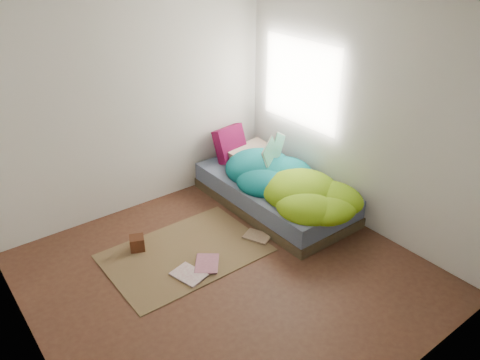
% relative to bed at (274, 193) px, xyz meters
% --- Properties ---
extents(ground, '(3.50, 3.50, 0.00)m').
position_rel_bed_xyz_m(ground, '(-1.22, -0.72, -0.17)').
color(ground, '#46261B').
rests_on(ground, ground).
extents(room_walls, '(3.54, 3.54, 2.62)m').
position_rel_bed_xyz_m(room_walls, '(-1.21, -0.71, 1.46)').
color(room_walls, silver).
rests_on(room_walls, ground).
extents(bed, '(1.00, 2.00, 0.34)m').
position_rel_bed_xyz_m(bed, '(0.00, 0.00, 0.00)').
color(bed, '#3D3421').
rests_on(bed, ground).
extents(duvet, '(0.96, 1.84, 0.34)m').
position_rel_bed_xyz_m(duvet, '(0.00, -0.22, 0.34)').
color(duvet, '#066467').
rests_on(duvet, bed).
extents(rug, '(1.60, 1.10, 0.01)m').
position_rel_bed_xyz_m(rug, '(-1.37, -0.17, -0.16)').
color(rug, brown).
rests_on(rug, ground).
extents(pillow_floral, '(0.69, 0.51, 0.14)m').
position_rel_bed_xyz_m(pillow_floral, '(0.17, 0.62, 0.24)').
color(pillow_floral, beige).
rests_on(pillow_floral, bed).
extents(pillow_magenta, '(0.45, 0.20, 0.43)m').
position_rel_bed_xyz_m(pillow_magenta, '(-0.05, 0.81, 0.39)').
color(pillow_magenta, '#430424').
rests_on(pillow_magenta, bed).
extents(open_book, '(0.47, 0.27, 0.28)m').
position_rel_bed_xyz_m(open_book, '(0.04, 0.07, 0.65)').
color(open_book, green).
rests_on(open_book, duvet).
extents(wooden_box, '(0.20, 0.20, 0.15)m').
position_rel_bed_xyz_m(wooden_box, '(-1.73, 0.19, -0.08)').
color(wooden_box, '#381C0C').
rests_on(wooden_box, rug).
extents(floor_book_a, '(0.31, 0.37, 0.02)m').
position_rel_bed_xyz_m(floor_book_a, '(-1.65, -0.54, -0.14)').
color(floor_book_a, silver).
rests_on(floor_book_a, rug).
extents(floor_book_b, '(0.38, 0.39, 0.03)m').
position_rel_bed_xyz_m(floor_book_b, '(-1.40, -0.41, -0.14)').
color(floor_book_b, '#B36780').
rests_on(floor_book_b, rug).
extents(floor_book_c, '(0.30, 0.34, 0.02)m').
position_rel_bed_xyz_m(floor_book_c, '(-0.69, -0.46, -0.15)').
color(floor_book_c, tan).
rests_on(floor_book_c, rug).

